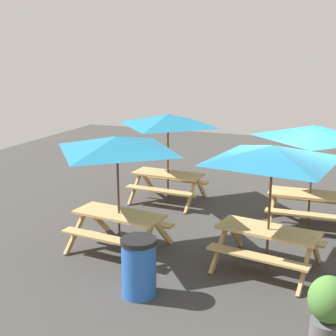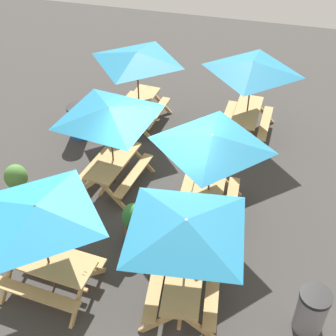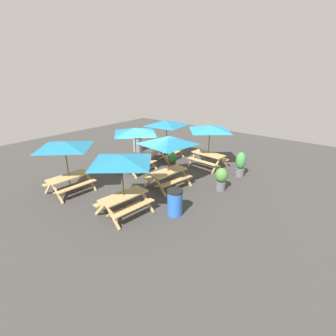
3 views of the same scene
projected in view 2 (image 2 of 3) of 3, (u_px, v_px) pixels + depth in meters
ground_plane at (162, 198)px, 11.65m from camera, size 24.00×24.00×0.00m
picnic_table_0 at (109, 118)px, 10.84m from camera, size 2.80×2.80×2.34m
picnic_table_1 at (186, 232)px, 8.07m from camera, size 2.81×2.81×2.34m
picnic_table_2 at (252, 72)px, 12.59m from camera, size 2.06×2.06×2.34m
picnic_table_3 at (212, 147)px, 9.99m from camera, size 2.10×2.10×2.34m
picnic_table_4 at (38, 218)px, 8.33m from camera, size 2.17×2.17×2.34m
picnic_table_5 at (137, 62)px, 13.04m from camera, size 2.17×2.17×2.34m
trash_bin_blue at (78, 121)px, 13.44m from camera, size 0.59×0.59×0.98m
trash_bin_gray at (311, 311)px, 8.58m from camera, size 0.59×0.59×0.98m
potted_plant_0 at (134, 221)px, 10.27m from camera, size 0.53×0.53×1.02m
potted_plant_1 at (17, 181)px, 11.27m from camera, size 0.55×0.55×1.04m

